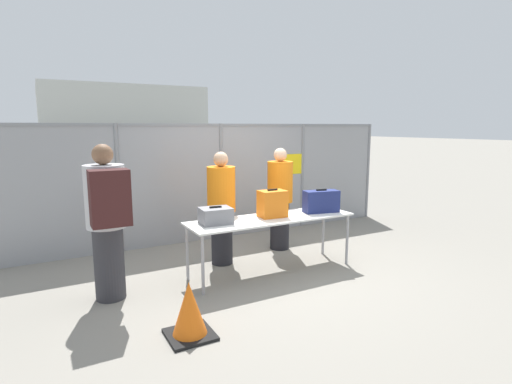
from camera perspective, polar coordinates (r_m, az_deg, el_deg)
name	(u,v)px	position (r m, az deg, el deg)	size (l,w,h in m)	color
ground_plane	(274,268)	(5.92, 2.66, -10.74)	(120.00, 120.00, 0.00)	gray
fence_section	(222,179)	(7.29, -4.91, 1.90)	(7.26, 0.07, 2.09)	gray
inspection_table	(272,221)	(5.57, 2.24, -4.22)	(2.40, 0.68, 0.78)	silver
suitcase_grey	(216,216)	(5.23, -5.79, -3.37)	(0.43, 0.35, 0.23)	slate
suitcase_orange	(272,204)	(5.57, 2.35, -1.68)	(0.39, 0.28, 0.40)	orange
suitcase_navy	(321,201)	(5.95, 9.29, -1.33)	(0.55, 0.31, 0.35)	navy
traveler_hooded	(107,217)	(4.88, -20.48, -3.32)	(0.46, 0.71, 1.84)	#2D2D33
security_worker_near	(221,207)	(5.89, -4.96, -2.12)	(0.41, 0.41, 1.67)	black
security_worker_far	(280,198)	(6.61, 3.43, -0.79)	(0.42, 0.42, 1.69)	black
utility_trailer	(224,200)	(8.94, -4.63, -1.14)	(3.99, 2.12, 0.71)	#B2B2B7
distant_hangar	(122,117)	(45.51, -18.63, 10.11)	(15.72, 9.94, 6.08)	#B2B7B2
traffic_cone	(189,311)	(4.10, -9.49, -16.46)	(0.45, 0.45, 0.56)	black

